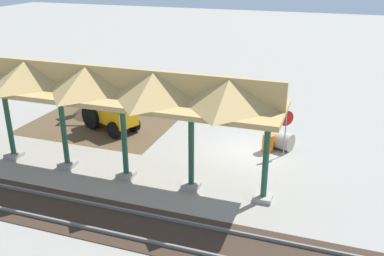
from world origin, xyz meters
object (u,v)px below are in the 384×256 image
object	(u,v)px
stop_sign	(286,124)
concrete_pipe	(281,140)
backhoe	(109,107)
traffic_barrel	(268,143)

from	to	relation	value
stop_sign	concrete_pipe	xyz separation A→B (m)	(0.26, -0.77, -1.22)
backhoe	traffic_barrel	size ratio (longest dim) A/B	5.77
stop_sign	backhoe	distance (m)	9.70
concrete_pipe	traffic_barrel	size ratio (longest dim) A/B	1.53
backhoe	concrete_pipe	world-z (taller)	backhoe
traffic_barrel	stop_sign	bearing A→B (deg)	164.18
backhoe	concrete_pipe	bearing A→B (deg)	-177.62
traffic_barrel	concrete_pipe	bearing A→B (deg)	-136.01
stop_sign	traffic_barrel	xyz separation A→B (m)	(0.82, -0.23, -1.22)
concrete_pipe	backhoe	bearing A→B (deg)	2.38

